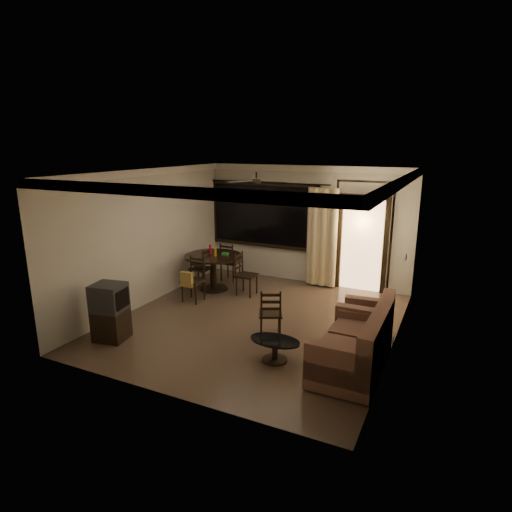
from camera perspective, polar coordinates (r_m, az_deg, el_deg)
The scene contains 12 objects.
ground at distance 8.24m, azimuth 0.04°, elevation -8.69°, with size 5.50×5.50×0.00m, color #7F6651.
room_shell at distance 9.12m, azimuth 8.28°, elevation 5.44°, with size 5.50×6.70×5.50m.
dining_table at distance 9.84m, azimuth -5.69°, elevation -0.86°, with size 1.31×1.31×1.04m.
dining_chair_west at distance 10.12m, azimuth -7.32°, elevation -2.62°, with size 0.42×0.42×0.95m.
dining_chair_east at distance 9.55m, azimuth -1.33°, elevation -3.54°, with size 0.42×0.42×0.95m.
dining_chair_south at distance 9.25m, azimuth -8.39°, elevation -4.18°, with size 0.42×0.48×0.95m.
dining_chair_north at distance 10.59m, azimuth -3.46°, elevation -1.72°, with size 0.42×0.42×0.95m.
tv_cabinet at distance 7.76m, azimuth -18.86°, elevation -7.06°, with size 0.60×0.56×1.00m.
sofa at distance 6.60m, azimuth 13.19°, elevation -11.90°, with size 0.92×1.71×0.91m.
armchair at distance 7.56m, azimuth 14.90°, elevation -8.60°, with size 0.91×0.91×0.84m.
coffee_table at distance 6.77m, azimuth 2.53°, elevation -11.98°, with size 0.81×0.48×0.35m.
side_chair at distance 7.54m, azimuth 1.93°, elevation -8.81°, with size 0.53×0.53×0.89m.
Camera 1 is at (3.27, -6.82, 3.27)m, focal length 30.00 mm.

